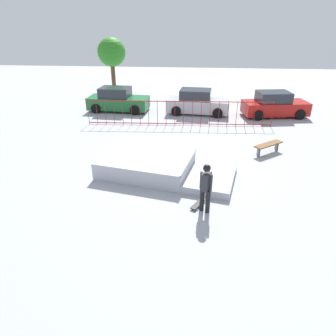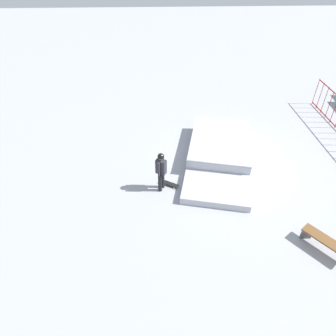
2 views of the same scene
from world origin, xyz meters
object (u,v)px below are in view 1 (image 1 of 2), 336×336
at_px(skater, 206,185).
at_px(skateboard, 198,204).
at_px(skate_ramp, 157,167).
at_px(park_bench, 268,146).
at_px(parked_car_silver, 197,103).
at_px(parked_car_red, 275,105).
at_px(parked_car_green, 118,100).
at_px(distant_tree, 112,53).

distance_m(skater, skateboard, 1.00).
height_order(skate_ramp, skater, skater).
bearing_deg(skateboard, park_bench, -4.75).
xyz_separation_m(skate_ramp, parked_car_silver, (1.62, 9.14, 0.41)).
xyz_separation_m(skater, parked_car_silver, (-0.28, 11.73, -0.28)).
bearing_deg(parked_car_red, skater, -121.51).
bearing_deg(parked_car_green, skate_ramp, -63.79).
xyz_separation_m(parked_car_silver, parked_car_red, (5.01, -0.21, 0.00)).
bearing_deg(skater, park_bench, -2.91).
height_order(park_bench, parked_car_silver, parked_car_silver).
bearing_deg(skateboard, parked_car_silver, 29.74).
bearing_deg(distant_tree, skater, -66.53).
height_order(parked_car_silver, distant_tree, distant_tree).
bearing_deg(parked_car_red, skate_ramp, -135.77).
relative_size(parked_car_green, parked_car_silver, 0.99).
bearing_deg(parked_car_silver, parked_car_green, -176.48).
distance_m(skater, distant_tree, 18.16).
relative_size(skateboard, parked_car_red, 0.18).
bearing_deg(parked_car_silver, skater, -83.24).
bearing_deg(distant_tree, parked_car_green, -72.92).
distance_m(parked_car_green, parked_car_silver, 5.48).
distance_m(park_bench, parked_car_silver, 7.38).
xyz_separation_m(skate_ramp, parked_car_red, (6.63, 8.93, 0.41)).
bearing_deg(park_bench, skater, -120.87).
height_order(skate_ramp, distant_tree, distant_tree).
bearing_deg(park_bench, skate_ramp, -152.58).
distance_m(skate_ramp, parked_car_green, 10.10).
bearing_deg(distant_tree, parked_car_silver, -34.75).
relative_size(skateboard, park_bench, 0.53).
relative_size(skate_ramp, skateboard, 7.32).
bearing_deg(parked_car_red, parked_car_green, 168.67).
height_order(parked_car_red, distant_tree, distant_tree).
xyz_separation_m(park_bench, distant_tree, (-10.27, 11.34, 3.00)).
bearing_deg(park_bench, parked_car_red, 75.59).
distance_m(skateboard, park_bench, 5.90).
xyz_separation_m(skateboard, distant_tree, (-6.97, 16.21, 3.28)).
bearing_deg(parked_car_red, parked_car_silver, 168.39).
bearing_deg(distant_tree, skateboard, -66.74).
relative_size(skate_ramp, parked_car_silver, 1.37).
distance_m(skate_ramp, skateboard, 2.85).
height_order(parked_car_green, parked_car_silver, same).
height_order(park_bench, distant_tree, distant_tree).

